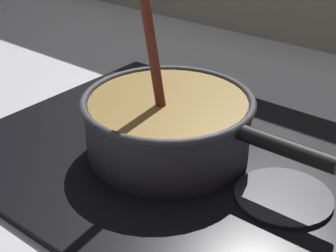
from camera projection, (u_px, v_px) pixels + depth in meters
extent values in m
cube|color=#B7B7BC|center=(53.00, 232.00, 0.61)|extent=(2.40, 1.60, 0.04)
cube|color=black|center=(168.00, 154.00, 0.73)|extent=(0.56, 0.48, 0.01)
torus|color=#592D0C|center=(168.00, 148.00, 0.72)|extent=(0.19, 0.19, 0.01)
cylinder|color=#262628|center=(283.00, 196.00, 0.62)|extent=(0.12, 0.12, 0.01)
cylinder|color=#38383D|center=(168.00, 126.00, 0.71)|extent=(0.24, 0.24, 0.08)
cylinder|color=olive|center=(168.00, 124.00, 0.70)|extent=(0.22, 0.22, 0.08)
torus|color=#38383D|center=(168.00, 101.00, 0.69)|extent=(0.25, 0.25, 0.01)
cylinder|color=black|center=(286.00, 148.00, 0.59)|extent=(0.13, 0.02, 0.02)
cylinder|color=#EDD88C|center=(149.00, 91.00, 0.74)|extent=(0.03, 0.03, 0.01)
cylinder|color=beige|center=(216.00, 117.00, 0.67)|extent=(0.03, 0.03, 0.01)
cylinder|color=#E5CC7A|center=(141.00, 111.00, 0.68)|extent=(0.03, 0.03, 0.01)
cylinder|color=beige|center=(177.00, 109.00, 0.69)|extent=(0.03, 0.03, 0.01)
cylinder|color=beige|center=(143.00, 127.00, 0.64)|extent=(0.03, 0.03, 0.01)
cylinder|color=#E5CC7A|center=(122.00, 98.00, 0.72)|extent=(0.04, 0.04, 0.01)
cylinder|color=beige|center=(185.00, 93.00, 0.73)|extent=(0.04, 0.04, 0.01)
cylinder|color=beige|center=(221.00, 102.00, 0.71)|extent=(0.03, 0.03, 0.01)
cylinder|color=maroon|center=(147.00, 15.00, 0.64)|extent=(0.09, 0.04, 0.27)
cube|color=brown|center=(163.00, 117.00, 0.68)|extent=(0.05, 0.04, 0.01)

